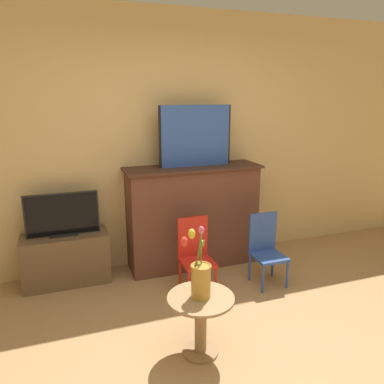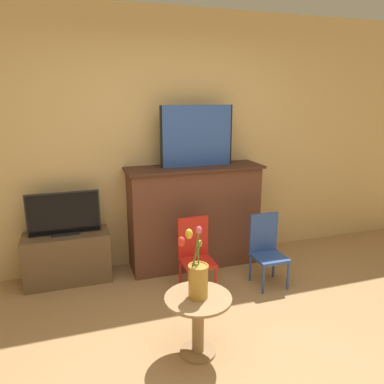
% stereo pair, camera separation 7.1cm
% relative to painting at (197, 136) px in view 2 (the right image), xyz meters
% --- Properties ---
extents(wall_back, '(8.00, 0.06, 2.70)m').
position_rel_painting_xyz_m(wall_back, '(-0.32, 0.23, -0.07)').
color(wall_back, tan).
rests_on(wall_back, ground).
extents(fireplace_mantel, '(1.45, 0.46, 1.11)m').
position_rel_painting_xyz_m(fireplace_mantel, '(-0.03, -0.01, -0.86)').
color(fireplace_mantel, brown).
rests_on(fireplace_mantel, ground).
extents(painting, '(0.78, 0.03, 0.63)m').
position_rel_painting_xyz_m(painting, '(0.00, 0.00, 0.00)').
color(painting, black).
rests_on(painting, fireplace_mantel).
extents(tv_stand, '(0.83, 0.36, 0.51)m').
position_rel_painting_xyz_m(tv_stand, '(-1.37, 0.01, -1.17)').
color(tv_stand, brown).
rests_on(tv_stand, ground).
extents(tv_monitor, '(0.69, 0.12, 0.43)m').
position_rel_painting_xyz_m(tv_monitor, '(-1.37, 0.01, -0.71)').
color(tv_monitor, black).
rests_on(tv_monitor, tv_stand).
extents(chair_red, '(0.30, 0.30, 0.71)m').
position_rel_painting_xyz_m(chair_red, '(-0.20, -0.53, -1.05)').
color(chair_red, red).
rests_on(chair_red, ground).
extents(chair_blue, '(0.30, 0.30, 0.71)m').
position_rel_painting_xyz_m(chair_blue, '(0.51, -0.65, -1.05)').
color(chair_blue, '#2D4C99').
rests_on(chair_blue, ground).
extents(side_table, '(0.48, 0.48, 0.46)m').
position_rel_painting_xyz_m(side_table, '(-0.49, -1.45, -1.12)').
color(side_table, '#99754C').
rests_on(side_table, ground).
extents(vase_tulips, '(0.21, 0.17, 0.51)m').
position_rel_painting_xyz_m(vase_tulips, '(-0.49, -1.45, -0.81)').
color(vase_tulips, '#B78433').
rests_on(vase_tulips, side_table).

